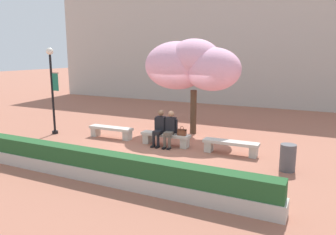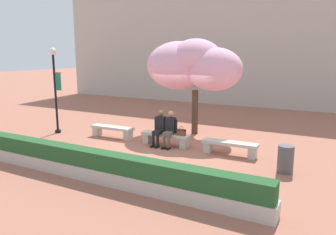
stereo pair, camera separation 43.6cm
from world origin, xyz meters
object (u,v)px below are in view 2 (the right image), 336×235
stone_bench_west_end (112,130)px  lamp_post_with_banner (55,82)px  stone_bench_center (230,146)px  trash_bin (286,159)px  stone_bench_near_west (165,137)px  person_seated_left (160,126)px  person_seated_right (170,128)px  handbag (181,132)px  cherry_tree_main (192,65)px

stone_bench_west_end → lamp_post_with_banner: (-2.51, -0.46, 1.83)m
stone_bench_center → trash_bin: 2.06m
stone_bench_near_west → lamp_post_with_banner: 5.28m
person_seated_left → trash_bin: 4.58m
person_seated_right → handbag: person_seated_right is taller
cherry_tree_main → handbag: bearing=-74.2°
person_seated_left → person_seated_right: 0.42m
stone_bench_near_west → person_seated_left: size_ratio=1.44×
stone_bench_near_west → trash_bin: trash_bin is taller
person_seated_right → person_seated_left: bearing=-180.0°
cherry_tree_main → lamp_post_with_banner: bearing=-152.0°
trash_bin → handbag: bearing=167.5°
stone_bench_near_west → cherry_tree_main: bearing=89.1°
cherry_tree_main → trash_bin: (4.27, -3.01, -2.44)m
stone_bench_west_end → stone_bench_near_west: same height
stone_bench_west_end → stone_bench_near_west: (2.42, 0.00, 0.00)m
stone_bench_west_end → person_seated_right: bearing=-1.2°
cherry_tree_main → trash_bin: bearing=-35.2°
stone_bench_west_end → person_seated_left: (2.21, -0.05, 0.39)m
person_seated_right → lamp_post_with_banner: lamp_post_with_banner is taller
stone_bench_center → handbag: size_ratio=5.47×
cherry_tree_main → trash_bin: size_ratio=5.20×
stone_bench_west_end → handbag: size_ratio=5.47×
person_seated_left → cherry_tree_main: 3.10m
stone_bench_near_west → trash_bin: 4.38m
stone_bench_near_west → person_seated_right: person_seated_right is taller
stone_bench_west_end → trash_bin: 6.77m
stone_bench_near_west → handbag: bearing=-1.8°
stone_bench_west_end → lamp_post_with_banner: 3.14m
person_seated_left → cherry_tree_main: size_ratio=0.32×
stone_bench_west_end → lamp_post_with_banner: bearing=-169.7°
person_seated_left → handbag: (0.86, 0.03, -0.12)m
stone_bench_center → trash_bin: bearing=-23.8°
person_seated_right → stone_bench_center: bearing=1.4°
handbag → lamp_post_with_banner: 5.81m
stone_bench_near_west → stone_bench_center: same height
person_seated_left → lamp_post_with_banner: (-4.72, -0.40, 1.43)m
person_seated_right → handbag: bearing=4.1°
cherry_tree_main → lamp_post_with_banner: cherry_tree_main is taller
stone_bench_west_end → person_seated_left: 2.25m
handbag → stone_bench_west_end: bearing=179.6°
trash_bin → stone_bench_center: bearing=156.2°
stone_bench_near_west → lamp_post_with_banner: (-4.93, -0.46, 1.83)m
stone_bench_west_end → handbag: (3.07, -0.02, 0.27)m
cherry_tree_main → person_seated_right: bearing=-85.4°
stone_bench_near_west → cherry_tree_main: size_ratio=0.46×
stone_bench_near_west → person_seated_right: 0.45m
cherry_tree_main → person_seated_left: bearing=-96.1°
handbag → lamp_post_with_banner: (-5.59, -0.44, 1.55)m
person_seated_right → trash_bin: size_ratio=1.65×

